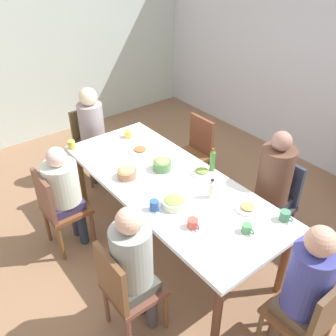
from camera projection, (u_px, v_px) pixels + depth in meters
The scene contains 29 objects.
ground_plane at pixel (168, 240), 3.81m from camera, with size 7.24×7.24×0.00m, color #8C684C.
wall_back at pixel (334, 70), 4.41m from camera, with size 6.27×0.12×2.60m, color silver.
wall_left at pixel (34, 51), 5.12m from camera, with size 0.12×5.22×2.60m, color silver.
dining_table at pixel (168, 187), 3.43m from camera, with size 2.40×0.99×0.76m.
chair_0 at pixel (91, 140), 4.57m from camera, with size 0.40×0.40×0.90m.
person_0 at pixel (92, 127), 4.39m from camera, with size 0.30×0.30×1.22m.
chair_1 at pixel (58, 206), 3.47m from camera, with size 0.40×0.40×0.90m.
person_1 at pixel (63, 188), 3.42m from camera, with size 0.33×0.33×1.13m.
chair_2 at pixel (310, 316), 2.49m from camera, with size 0.40×0.40×0.90m.
person_2 at pixel (305, 285), 2.42m from camera, with size 0.30×0.30×1.26m.
chair_3 at pixel (195, 150), 4.37m from camera, with size 0.40×0.40×0.90m.
chair_4 at pixel (125, 288), 2.68m from camera, with size 0.40×0.40×0.90m.
person_4 at pixel (134, 262), 2.61m from camera, with size 0.30×0.30×1.22m.
chair_5 at pixel (275, 198), 3.58m from camera, with size 0.40×0.40×0.90m.
person_5 at pixel (273, 181), 3.40m from camera, with size 0.31×0.31×1.27m.
plate_0 at pixel (140, 150), 3.85m from camera, with size 0.24×0.24×0.04m.
plate_1 at pixel (248, 208), 3.05m from camera, with size 0.22×0.22×0.04m.
plate_2 at pixel (202, 172), 3.51m from camera, with size 0.23×0.23×0.04m.
bowl_0 at pixel (174, 202), 3.07m from camera, with size 0.21×0.21×0.08m.
bowl_1 at pixel (162, 164), 3.53m from camera, with size 0.18×0.18×0.11m.
bowl_2 at pixel (127, 173), 3.43m from camera, with size 0.18×0.18×0.09m.
cup_0 at pixel (72, 145), 3.88m from camera, with size 0.11×0.08×0.09m.
cup_1 at pixel (285, 216), 2.92m from camera, with size 0.12×0.08×0.08m.
cup_2 at pixel (247, 228), 2.81m from camera, with size 0.11×0.08×0.07m.
cup_3 at pixel (128, 134), 4.09m from camera, with size 0.12×0.08×0.08m.
cup_4 at pixel (154, 205), 3.03m from camera, with size 0.11×0.08×0.09m.
cup_5 at pixel (193, 223), 2.85m from camera, with size 0.12×0.09×0.08m.
bottle_0 at pixel (212, 189), 3.15m from camera, with size 0.06×0.06×0.19m.
bottle_1 at pixel (212, 161), 3.47m from camera, with size 0.05×0.05×0.26m.
Camera 1 is at (2.18, -1.70, 2.73)m, focal length 38.90 mm.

